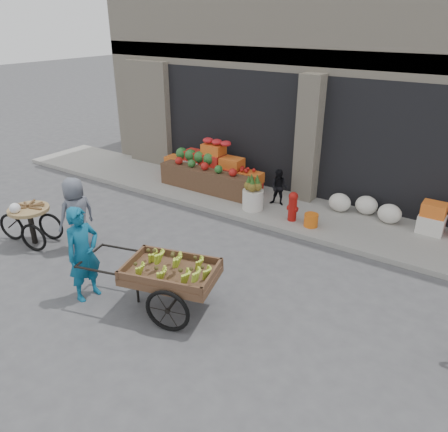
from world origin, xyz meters
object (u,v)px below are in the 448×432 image
Objects in this scene: orange_bucket at (311,220)px; pineapple_bin at (253,200)px; fire_hydrant at (293,205)px; vendor_grey at (77,215)px; tricycle_cart at (30,220)px; seated_person at (279,188)px; vendor_woman at (83,254)px; banana_cart at (168,270)px.

pineapple_bin is at bearing 176.42° from orange_bucket.
fire_hydrant is at bearing 174.29° from orange_bucket.
vendor_grey is at bearing -131.83° from fire_hydrant.
tricycle_cart is at bearing -128.07° from pineapple_bin.
fire_hydrant is 0.76× the size of seated_person.
fire_hydrant is 4.93m from vendor_woman.
fire_hydrant is 0.26× the size of banana_cart.
tricycle_cart is (-4.24, -3.96, 0.06)m from fire_hydrant.
vendor_woman is 1.17× the size of tricycle_cart.
orange_bucket is at bearing -5.71° from fire_hydrant.
banana_cart is at bearing -94.81° from seated_person.
pineapple_bin is 1.61m from orange_bucket.
seated_person is 0.55× the size of vendor_woman.
tricycle_cart is (-3.54, -4.61, -0.02)m from seated_person.
fire_hydrant is 4.78m from vendor_grey.
orange_bucket is 5.10m from vendor_woman.
fire_hydrant is 5.81m from tricycle_cart.
pineapple_bin is 0.73× the size of fire_hydrant.
banana_cart reaches higher than fire_hydrant.
vendor_grey is at bearing 60.28° from vendor_woman.
vendor_woman is (-1.69, -4.62, 0.35)m from fire_hydrant.
tricycle_cart reaches higher than fire_hydrant.
tricycle_cart is at bearing 162.32° from banana_cart.
banana_cart is at bearing -64.54° from vendor_woman.
banana_cart is 1.69× the size of vendor_grey.
seated_person reaches higher than orange_bucket.
pineapple_bin is at bearing 177.40° from fire_hydrant.
vendor_grey reaches higher than pineapple_bin.
orange_bucket is at bearing -19.97° from vendor_woman.
vendor_grey is at bearing 4.85° from tricycle_cart.
vendor_grey is (-2.92, 0.55, 0.03)m from banana_cart.
vendor_grey is (-3.19, -3.56, 0.29)m from fire_hydrant.
pineapple_bin is at bearing 158.56° from vendor_grey.
vendor_woman reaches higher than vendor_grey.
vendor_woman is at bearing -175.84° from banana_cart.
orange_bucket is at bearing 23.47° from tricycle_cart.
vendor_woman is (-0.59, -4.67, 0.48)m from pineapple_bin.
pineapple_bin is 0.31× the size of vendor_woman.
vendor_woman is at bearing 63.19° from vendor_grey.
orange_bucket is 0.20× the size of vendor_grey.
vendor_grey is (-2.49, -4.21, 0.21)m from seated_person.
pineapple_bin is at bearing 35.88° from tricycle_cart.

